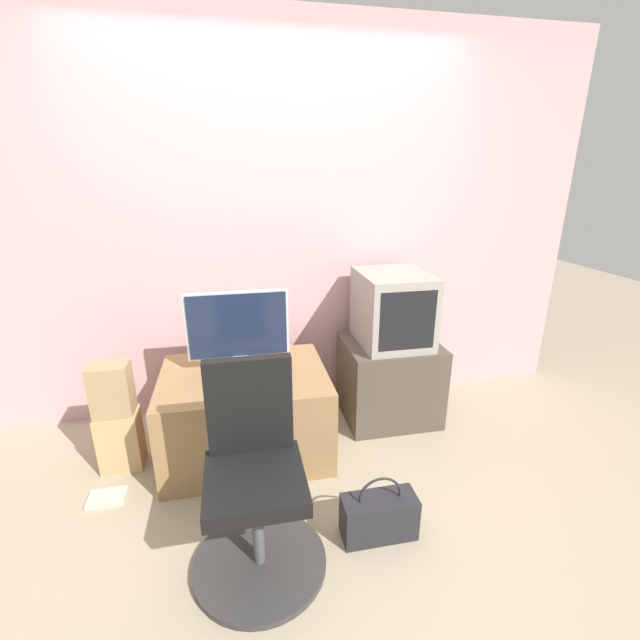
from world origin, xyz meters
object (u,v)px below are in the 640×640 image
crt_tv (393,308)px  book (107,498)px  main_monitor (238,330)px  handbag (379,516)px  office_chair (255,491)px  keyboard (242,378)px  cardboard_box_lower (121,440)px  mouse (287,373)px

crt_tv → book: bearing=-163.7°
main_monitor → handbag: 1.27m
main_monitor → crt_tv: crt_tv is taller
handbag → office_chair: bearing=-179.0°
keyboard → book: keyboard is taller
keyboard → handbag: 1.04m
cardboard_box_lower → main_monitor: bearing=8.3°
main_monitor → cardboard_box_lower: (-0.72, -0.11, -0.60)m
main_monitor → cardboard_box_lower: bearing=-171.7°
main_monitor → cardboard_box_lower: main_monitor is taller
crt_tv → cardboard_box_lower: crt_tv is taller
handbag → mouse: bearing=114.9°
mouse → cardboard_box_lower: mouse is taller
keyboard → handbag: keyboard is taller
handbag → book: size_ratio=1.85×
main_monitor → handbag: size_ratio=1.69×
office_chair → handbag: office_chair is taller
office_chair → handbag: size_ratio=2.62×
keyboard → office_chair: office_chair is taller
keyboard → mouse: bearing=-0.1°
main_monitor → mouse: size_ratio=9.74×
office_chair → handbag: 0.63m
main_monitor → cardboard_box_lower: 0.94m
keyboard → office_chair: 0.76m
cardboard_box_lower → handbag: (1.32, -0.79, -0.07)m
office_chair → book: bearing=145.9°
office_chair → book: size_ratio=4.84×
main_monitor → crt_tv: 1.02m
book → main_monitor: bearing=27.2°
cardboard_box_lower → keyboard: bearing=-5.1°
book → keyboard: bearing=16.1°
keyboard → cardboard_box_lower: size_ratio=1.03×
mouse → cardboard_box_lower: bearing=176.2°
crt_tv → cardboard_box_lower: 1.86m
main_monitor → mouse: 0.39m
mouse → handbag: bearing=-65.1°
main_monitor → book: size_ratio=3.12×
main_monitor → keyboard: main_monitor is taller
crt_tv → office_chair: 1.50m
main_monitor → book: (-0.75, -0.39, -0.77)m
keyboard → mouse: mouse is taller
crt_tv → mouse: bearing=-158.3°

